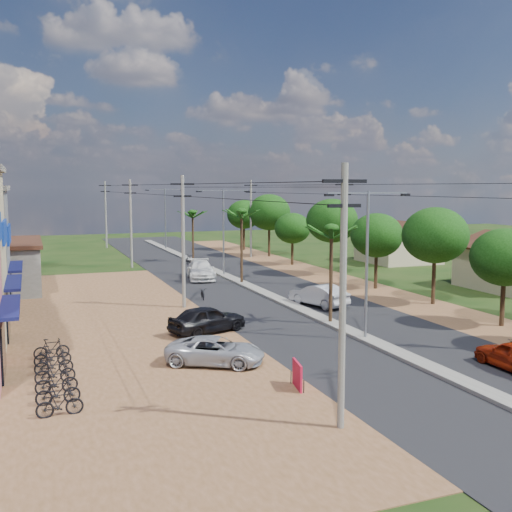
{
  "coord_description": "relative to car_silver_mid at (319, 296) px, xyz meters",
  "views": [
    {
      "loc": [
        -16.68,
        -27.33,
        8.21
      ],
      "look_at": [
        -0.67,
        14.8,
        3.0
      ],
      "focal_mm": 42.0,
      "sensor_mm": 36.0,
      "label": 1
    }
  ],
  "objects": [
    {
      "name": "tree_east_b",
      "position": [
        7.48,
        -9.16,
        3.36
      ],
      "size": [
        4.0,
        4.0,
        5.83
      ],
      "color": "black",
      "rests_on": "ground"
    },
    {
      "name": "tree_east_e",
      "position": [
        7.78,
        12.84,
        4.34
      ],
      "size": [
        4.8,
        4.8,
        7.14
      ],
      "color": "black",
      "rests_on": "ground"
    },
    {
      "name": "palm_median_near",
      "position": [
        -1.82,
        -5.16,
        4.78
      ],
      "size": [
        2.0,
        2.0,
        6.15
      ],
      "color": "black",
      "rests_on": "ground"
    },
    {
      "name": "dirt_shoulder_east",
      "position": [
        6.68,
        5.84,
        -0.74
      ],
      "size": [
        5.0,
        90.0,
        0.03
      ],
      "primitive_type": "cube",
      "color": "brown",
      "rests_on": "ground"
    },
    {
      "name": "car_silver_mid",
      "position": [
        0.0,
        0.0,
        0.0
      ],
      "size": [
        2.89,
        4.84,
        1.51
      ],
      "primitive_type": "imported",
      "rotation": [
        0.0,
        0.0,
        3.45
      ],
      "color": "#A9ABB1",
      "rests_on": "ground"
    },
    {
      "name": "dirt_lot_west",
      "position": [
        -16.82,
        -1.16,
        -0.74
      ],
      "size": [
        18.0,
        46.0,
        0.04
      ],
      "primitive_type": "cube",
      "color": "brown",
      "rests_on": "ground"
    },
    {
      "name": "utility_pole_e_b",
      "position": [
        5.68,
        6.84,
        4.0
      ],
      "size": [
        1.6,
        0.24,
        9.0
      ],
      "color": "#605E56",
      "rests_on": "ground"
    },
    {
      "name": "tree_east_g",
      "position": [
        7.98,
        28.84,
        4.49
      ],
      "size": [
        5.0,
        5.0,
        7.38
      ],
      "color": "black",
      "rests_on": "ground"
    },
    {
      "name": "tree_east_c",
      "position": [
        7.88,
        -2.16,
        4.11
      ],
      "size": [
        4.6,
        4.6,
        6.83
      ],
      "color": "black",
      "rests_on": "ground"
    },
    {
      "name": "car_parked_dark",
      "position": [
        -9.32,
        -4.58,
        0.02
      ],
      "size": [
        4.87,
        3.16,
        1.54
      ],
      "primitive_type": "imported",
      "rotation": [
        0.0,
        0.0,
        1.89
      ],
      "color": "black",
      "rests_on": "ground"
    },
    {
      "name": "road",
      "position": [
        -1.82,
        5.84,
        -0.73
      ],
      "size": [
        12.0,
        110.0,
        0.04
      ],
      "primitive_type": "cube",
      "color": "black",
      "rests_on": "ground"
    },
    {
      "name": "utility_pole_w_d",
      "position": [
        -8.82,
        45.84,
        4.0
      ],
      "size": [
        1.6,
        0.24,
        9.0
      ],
      "color": "#605E56",
      "rests_on": "ground"
    },
    {
      "name": "moto_rider_west_a",
      "position": [
        -6.82,
        5.27,
        -0.33
      ],
      "size": [
        0.81,
        1.68,
        0.85
      ],
      "primitive_type": "imported",
      "rotation": [
        0.0,
        0.0,
        -0.16
      ],
      "color": "black",
      "rests_on": "ground"
    },
    {
      "name": "palm_median_mid",
      "position": [
        -1.82,
        10.84,
        5.15
      ],
      "size": [
        2.0,
        2.0,
        6.55
      ],
      "color": "black",
      "rests_on": "ground"
    },
    {
      "name": "utility_pole_w_a",
      "position": [
        -8.82,
        -19.16,
        4.0
      ],
      "size": [
        1.6,
        0.24,
        9.0
      ],
      "color": "#605E56",
      "rests_on": "ground"
    },
    {
      "name": "utility_pole_w_c",
      "position": [
        -8.82,
        24.84,
        4.0
      ],
      "size": [
        1.6,
        0.24,
        9.0
      ],
      "color": "#605E56",
      "rests_on": "ground"
    },
    {
      "name": "streetlight_near",
      "position": [
        -1.82,
        -9.16,
        4.03
      ],
      "size": [
        5.1,
        0.18,
        8.0
      ],
      "color": "gray",
      "rests_on": "ground"
    },
    {
      "name": "tree_east_f",
      "position": [
        7.38,
        20.84,
        3.13
      ],
      "size": [
        3.8,
        3.8,
        5.52
      ],
      "color": "black",
      "rests_on": "ground"
    },
    {
      "name": "streetlight_mid",
      "position": [
        -1.82,
        15.84,
        4.03
      ],
      "size": [
        5.1,
        0.18,
        8.0
      ],
      "color": "gray",
      "rests_on": "ground"
    },
    {
      "name": "car_parked_silver",
      "position": [
        -10.67,
        -10.59,
        -0.12
      ],
      "size": [
        4.99,
        4.11,
        1.27
      ],
      "primitive_type": "imported",
      "rotation": [
        0.0,
        0.0,
        1.04
      ],
      "color": "#A9ABB1",
      "rests_on": "ground"
    },
    {
      "name": "house_east_far",
      "position": [
        19.18,
        18.84,
        1.64
      ],
      "size": [
        7.6,
        7.5,
        4.6
      ],
      "color": "tan",
      "rests_on": "ground"
    },
    {
      "name": "streetlight_far",
      "position": [
        -1.82,
        40.84,
        4.03
      ],
      "size": [
        5.1,
        0.18,
        8.0
      ],
      "color": "gray",
      "rests_on": "ground"
    },
    {
      "name": "tree_east_h",
      "position": [
        7.68,
        36.84,
        3.89
      ],
      "size": [
        4.4,
        4.4,
        6.52
      ],
      "color": "black",
      "rests_on": "ground"
    },
    {
      "name": "median",
      "position": [
        -1.82,
        8.84,
        -0.66
      ],
      "size": [
        1.0,
        90.0,
        0.18
      ],
      "primitive_type": "cube",
      "color": "#605E56",
      "rests_on": "ground"
    },
    {
      "name": "palm_median_far",
      "position": [
        -1.82,
        26.84,
        4.51
      ],
      "size": [
        2.0,
        2.0,
        5.85
      ],
      "color": "black",
      "rests_on": "ground"
    },
    {
      "name": "parked_scooter_row",
      "position": [
        -17.74,
        -10.78,
        -0.25
      ],
      "size": [
        1.68,
        8.34,
        1.0
      ],
      "color": "black",
      "rests_on": "ground"
    },
    {
      "name": "moto_rider_west_b",
      "position": [
        -3.02,
        24.09,
        -0.18
      ],
      "size": [
        0.62,
        1.93,
        1.15
      ],
      "primitive_type": "imported",
      "rotation": [
        0.0,
        0.0,
        0.04
      ],
      "color": "black",
      "rests_on": "ground"
    },
    {
      "name": "roadside_sign",
      "position": [
        -8.52,
        -14.97,
        -0.19
      ],
      "size": [
        0.35,
        1.35,
        1.13
      ],
      "rotation": [
        0.0,
        0.0,
        -0.19
      ],
      "color": "#B81131",
      "rests_on": "ground"
    },
    {
      "name": "utility_pole_e_c",
      "position": [
        5.68,
        28.84,
        4.0
      ],
      "size": [
        1.6,
        0.24,
        9.0
      ],
      "color": "#605E56",
      "rests_on": "ground"
    },
    {
      "name": "tree_east_d",
      "position": [
        7.58,
        4.84,
        3.59
      ],
      "size": [
        4.2,
        4.2,
        6.13
      ],
      "color": "black",
      "rests_on": "ground"
    },
    {
      "name": "ground",
      "position": [
        -1.82,
        -9.16,
        -0.75
      ],
      "size": [
        160.0,
        160.0,
        0.0
      ],
      "primitive_type": "plane",
      "color": "black",
      "rests_on": "ground"
    },
    {
      "name": "car_white_far",
      "position": [
        -4.36,
        14.55,
        0.05
      ],
      "size": [
        3.2,
        5.85,
        1.61
      ],
      "primitive_type": "imported",
      "rotation": [
        0.0,
        0.0,
        -0.18
      ],
      "color": "silver",
      "rests_on": "ground"
    },
    {
      "name": "utility_pole_w_b",
      "position": [
        -8.82,
        2.84,
        4.0
      ],
      "size": [
        1.6,
        0.24,
        9.0
      ],
      "color": "#605E56",
      "rests_on": "ground"
    }
  ]
}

